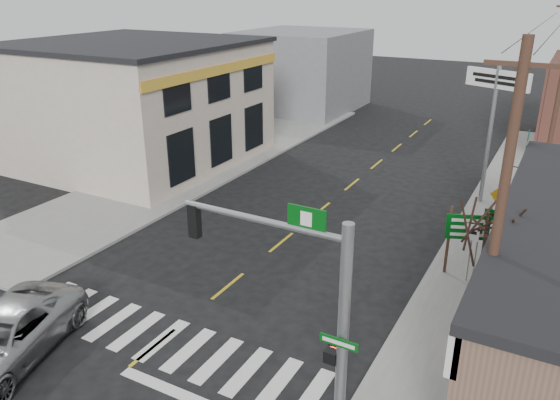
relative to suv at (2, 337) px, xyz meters
The scene contains 18 objects.
ground 4.17m from the suv, 35.94° to the left, with size 140.00×140.00×0.00m, color black.
sidewalk_right 19.74m from the suv, 51.35° to the left, with size 6.00×38.00×0.13m, color gray.
sidewalk_left 16.44m from the suv, 110.23° to the left, with size 6.00×38.00×0.13m, color gray.
center_line 10.95m from the suv, 72.30° to the left, with size 0.12×56.00×0.01m, color gold.
crosswalk 4.41m from the suv, 40.21° to the left, with size 11.00×2.20×0.01m, color silver.
left_building 19.23m from the suv, 120.53° to the left, with size 12.00×12.00×6.80m, color beige.
bldg_distant_left 35.34m from the suv, 102.58° to the left, with size 9.00×10.00×6.40m, color slate.
suv is the anchor object (origin of this frame).
traffic_signal_pole 9.42m from the suv, 10.56° to the left, with size 4.47×0.37×5.66m.
guide_sign 15.13m from the suv, 45.89° to the left, with size 1.49×0.13×2.61m.
fire_hydrant 15.33m from the suv, 39.54° to the left, with size 0.21×0.21×0.68m.
ped_crossing_sign 17.54m from the suv, 49.74° to the left, with size 1.13×0.08×2.92m.
lamp_post 18.91m from the suv, 53.39° to the left, with size 0.75×0.59×5.75m.
dance_center_sign 21.68m from the suv, 62.45° to the left, with size 3.10×0.19×6.59m.
bare_tree 14.00m from the suv, 31.33° to the left, with size 2.57×2.57×5.14m.
shrub_front 13.11m from the suv, 19.64° to the left, with size 1.45×1.45×1.09m, color #193616.
utility_pole_near 13.44m from the suv, 21.13° to the left, with size 1.56×0.23×8.94m.
utility_pole_far 26.88m from the suv, 62.47° to the left, with size 1.65×0.25×9.47m.
Camera 1 is at (9.65, -9.97, 10.00)m, focal length 35.00 mm.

